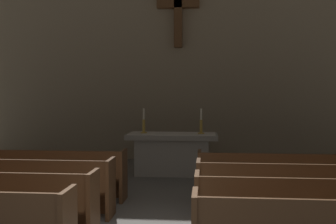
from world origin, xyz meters
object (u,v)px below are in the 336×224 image
Objects in this scene: pew_right_row_2 at (332,212)px; candlestick_left at (144,125)px; pew_left_row_3 at (6,186)px; altar at (172,153)px; candlestick_right at (201,126)px; pew_left_row_4 at (32,174)px; pew_right_row_3 at (312,193)px; pew_right_row_4 at (297,179)px.

candlestick_left is at bearing 124.52° from pew_right_row_2.
pew_left_row_3 is 4.01m from candlestick_left.
candlestick_left is at bearing 180.00° from altar.
candlestick_left reaches higher than pew_right_row_2.
candlestick_right is at bearing 110.87° from pew_right_row_2.
candlestick_left is at bearing 55.35° from pew_left_row_4.
altar is 3.61× the size of candlestick_right.
pew_right_row_2 is 1.61× the size of altar.
pew_left_row_3 and pew_right_row_3 have the same top height.
pew_right_row_3 is 5.80× the size of candlestick_left.
pew_left_row_3 is 4.79m from candlestick_right.
pew_left_row_3 is at bearing -124.56° from altar.
pew_left_row_4 is 1.00× the size of pew_right_row_3.
pew_right_row_2 is 2.05m from pew_right_row_4.
pew_right_row_3 is at bearing 0.00° from pew_left_row_3.
pew_right_row_4 is at bearing -55.35° from candlestick_right.
pew_right_row_4 is at bearing -45.90° from altar.
pew_left_row_3 is at bearing -131.56° from candlestick_right.
candlestick_right reaches higher than pew_right_row_2.
pew_right_row_2 is at bearing -90.00° from pew_right_row_4.
pew_right_row_4 is at bearing 11.84° from pew_left_row_3.
candlestick_right reaches higher than pew_right_row_4.
pew_right_row_3 is 4.01m from candlestick_right.
pew_left_row_4 and pew_right_row_3 have the same top height.
pew_right_row_4 is 5.80× the size of candlestick_left.
candlestick_left is at bearing 131.56° from pew_right_row_3.
pew_left_row_3 is 1.00× the size of pew_right_row_2.
pew_right_row_2 is 5.59m from candlestick_left.
pew_right_row_3 is 4.79m from candlestick_left.
altar is at bearing 124.56° from pew_right_row_3.
pew_right_row_3 is 4.30m from altar.
altar is (-2.44, 4.57, 0.06)m from pew_right_row_2.
pew_right_row_3 is (0.00, 1.02, 0.00)m from pew_right_row_2.
candlestick_left reaches higher than pew_left_row_3.
pew_right_row_2 and pew_right_row_3 have the same top height.
pew_right_row_4 is at bearing 0.00° from pew_left_row_4.
candlestick_left is (-0.70, 0.00, 0.67)m from altar.
pew_right_row_4 is at bearing 90.00° from pew_right_row_2.
candlestick_right reaches higher than pew_left_row_3.
altar is (2.44, 3.54, 0.06)m from pew_left_row_3.
pew_right_row_3 is 1.61× the size of altar.
pew_right_row_2 is at bearing -22.76° from pew_left_row_4.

